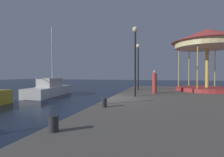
{
  "coord_description": "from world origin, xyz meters",
  "views": [
    {
      "loc": [
        2.92,
        -10.09,
        2.22
      ],
      "look_at": [
        -0.66,
        3.2,
        1.9
      ],
      "focal_mm": 28.05,
      "sensor_mm": 36.0,
      "label": 1
    }
  ],
  "objects": [
    {
      "name": "lamp_post_mid_promenade",
      "position": [
        1.09,
        5.77,
        3.66
      ],
      "size": [
        0.36,
        0.36,
        4.17
      ],
      "color": "black",
      "rests_on": "quay_dock"
    },
    {
      "name": "lamp_post_near_edge",
      "position": [
        1.43,
        1.15,
        3.85
      ],
      "size": [
        0.36,
        0.36,
        4.48
      ],
      "color": "black",
      "rests_on": "quay_dock"
    },
    {
      "name": "ground_plane",
      "position": [
        0.0,
        0.0,
        0.0
      ],
      "size": [
        120.0,
        120.0,
        0.0
      ],
      "primitive_type": "plane",
      "color": "#162338"
    },
    {
      "name": "sailboat_white",
      "position": [
        -8.13,
        5.82,
        0.7
      ],
      "size": [
        2.83,
        6.97,
        7.32
      ],
      "color": "white",
      "rests_on": "ground"
    },
    {
      "name": "bollard_center",
      "position": [
        0.4,
        -6.31,
        1.0
      ],
      "size": [
        0.24,
        0.24,
        0.4
      ],
      "primitive_type": "cylinder",
      "color": "#2D2D33",
      "rests_on": "quay_dock"
    },
    {
      "name": "person_by_the_water",
      "position": [
        2.59,
        3.49,
        1.61
      ],
      "size": [
        0.34,
        0.34,
        1.73
      ],
      "color": "#B23833",
      "rests_on": "quay_dock"
    },
    {
      "name": "bollard_north",
      "position": [
        0.61,
        -2.87,
        1.0
      ],
      "size": [
        0.24,
        0.24,
        0.4
      ],
      "primitive_type": "cylinder",
      "color": "#2D2D33",
      "rests_on": "quay_dock"
    },
    {
      "name": "carousel",
      "position": [
        6.93,
        6.65,
        4.78
      ],
      "size": [
        5.91,
        5.91,
        5.34
      ],
      "color": "#B23333",
      "rests_on": "quay_dock"
    }
  ]
}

